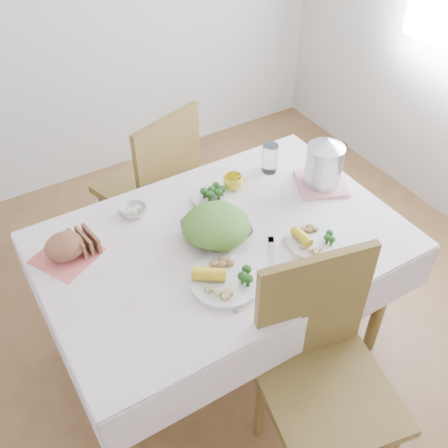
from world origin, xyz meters
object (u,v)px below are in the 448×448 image
chair_near (328,402)px  dinner_plate_left (225,281)px  dining_table (223,299)px  electric_kettle (324,164)px  salad_bowl (216,231)px  yellow_mug (233,182)px  dinner_plate_right (313,241)px  chair_far (147,189)px

chair_near → dinner_plate_left: chair_near is taller
dining_table → chair_near: (0.04, -0.70, 0.09)m
chair_near → electric_kettle: (0.55, 0.78, 0.42)m
electric_kettle → salad_bowl: bearing=-157.8°
dining_table → yellow_mug: bearing=50.5°
dinner_plate_right → dining_table: bearing=144.3°
chair_far → salad_bowl: bearing=69.9°
chair_near → yellow_mug: (0.18, 0.97, 0.33)m
salad_bowl → dinner_plate_right: 0.40m
dining_table → dinner_plate_right: bearing=-35.7°
dinner_plate_left → dinner_plate_right: (0.42, -0.00, 0.00)m
chair_far → salad_bowl: size_ratio=3.68×
dining_table → salad_bowl: (-0.02, 0.02, 0.42)m
salad_bowl → dinner_plate_left: 0.26m
chair_near → chair_far: chair_near is taller
dinner_plate_right → yellow_mug: size_ratio=2.46×
dining_table → chair_far: 0.85m
yellow_mug → electric_kettle: size_ratio=0.38×
chair_near → salad_bowl: chair_near is taller
dining_table → dinner_plate_right: dinner_plate_right is taller
salad_bowl → dining_table: bearing=-49.5°
salad_bowl → dinner_plate_right: salad_bowl is taller
dinner_plate_right → electric_kettle: (0.28, 0.30, 0.11)m
chair_near → dinner_plate_left: (-0.16, 0.48, 0.31)m
dining_table → dinner_plate_right: 0.55m
dining_table → electric_kettle: electric_kettle is taller
chair_far → dinner_plate_right: 1.14m
salad_bowl → dinner_plate_right: size_ratio=1.20×
chair_far → dinner_plate_left: size_ratio=3.53×
chair_far → yellow_mug: bearing=92.1°
chair_far → yellow_mug: 0.69m
chair_far → electric_kettle: electric_kettle is taller
dining_table → chair_far: chair_far is taller
dining_table → salad_bowl: 0.42m
dining_table → yellow_mug: size_ratio=15.31×
yellow_mug → electric_kettle: (0.37, -0.19, 0.08)m
electric_kettle → dinner_plate_left: bearing=-140.5°
chair_far → dining_table: bearing=71.1°
dinner_plate_right → chair_near: bearing=-119.0°
dining_table → electric_kettle: (0.59, 0.08, 0.51)m
dinner_plate_left → yellow_mug: yellow_mug is taller
salad_bowl → dinner_plate_left: size_ratio=0.96×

